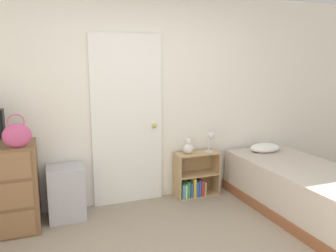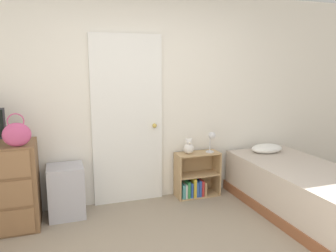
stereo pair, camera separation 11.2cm
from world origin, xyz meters
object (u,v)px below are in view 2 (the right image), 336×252
Objects in this scene: storage_bin at (66,191)px; bookshelf at (195,179)px; handbag at (17,134)px; teddy_bear at (189,147)px; bed at (303,190)px; desk_lamp at (212,138)px.

storage_bin is 1.60m from bookshelf.
bookshelf is (1.60, 0.07, -0.07)m from storage_bin.
handbag is 0.88m from storage_bin.
storage_bin is at bearing 29.66° from handbag.
teddy_bear is 0.10× the size of bed.
desk_lamp is at bearing -10.90° from bookshelf.
storage_bin is at bearing -177.64° from bookshelf.
storage_bin is 2.68m from bed.
desk_lamp is 1.22m from bed.
handbag is at bearing -173.14° from desk_lamp.
handbag is at bearing -171.32° from bookshelf.
bookshelf is 1.30m from bed.
teddy_bear is 0.32m from desk_lamp.
desk_lamp is (1.80, 0.03, 0.47)m from storage_bin.
teddy_bear is at bearing 173.02° from desk_lamp.
storage_bin is 2.92× the size of teddy_bear.
teddy_bear is at bearing -177.83° from bookshelf.
bookshelf is at bearing 138.08° from bed.
bed is (2.56, -0.80, -0.02)m from storage_bin.
teddy_bear reaches higher than storage_bin.
bed is at bearing -10.58° from handbag.
handbag is 0.56× the size of storage_bin.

